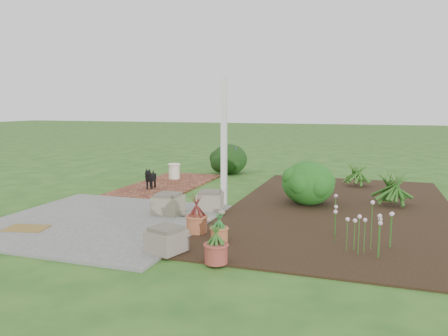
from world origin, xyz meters
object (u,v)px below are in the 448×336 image
(black_dog, at_px, (150,177))
(cream_ceramic_urn, at_px, (174,171))
(evergreen_shrub, at_px, (308,182))
(stone_trough_near, at_px, (166,241))

(black_dog, relative_size, cream_ceramic_urn, 1.35)
(black_dog, height_order, evergreen_shrub, evergreen_shrub)
(black_dog, bearing_deg, evergreen_shrub, -16.26)
(black_dog, height_order, cream_ceramic_urn, black_dog)
(stone_trough_near, distance_m, cream_ceramic_urn, 5.81)
(black_dog, distance_m, cream_ceramic_urn, 1.45)
(stone_trough_near, relative_size, cream_ceramic_urn, 1.11)
(stone_trough_near, bearing_deg, cream_ceramic_urn, 114.03)
(black_dog, relative_size, evergreen_shrub, 0.51)
(stone_trough_near, relative_size, black_dog, 0.82)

